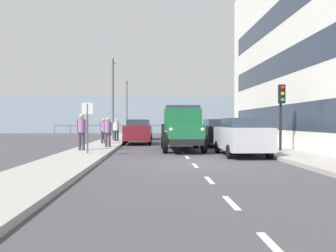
{
  "coord_description": "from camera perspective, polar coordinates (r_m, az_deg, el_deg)",
  "views": [
    {
      "loc": [
        1.49,
        12.35,
        1.54
      ],
      "look_at": [
        0.45,
        -10.64,
        1.27
      ],
      "focal_mm": 35.57,
      "sensor_mm": 36.0,
      "label": 1
    }
  ],
  "objects": [
    {
      "name": "sidewalk_right",
      "position": [
        22.97,
        -10.42,
        -3.0
      ],
      "size": [
        2.23,
        41.44,
        0.15
      ],
      "primitive_type": "cube",
      "color": "#9E9993",
      "rests_on": "ground_plane"
    },
    {
      "name": "sea_horizon",
      "position": [
        46.47,
        -0.74,
        1.85
      ],
      "size": [
        80.0,
        0.8,
        5.0
      ],
      "primitive_type": "cube",
      "color": "#8C9EAD",
      "rests_on": "ground_plane"
    },
    {
      "name": "seawall_railing",
      "position": [
        42.86,
        -0.58,
        -0.17
      ],
      "size": [
        28.08,
        0.08,
        1.2
      ],
      "color": "#4C5156",
      "rests_on": "ground_plane"
    },
    {
      "name": "road_centreline_markings",
      "position": [
        22.5,
        1.23,
        -3.25
      ],
      "size": [
        0.12,
        38.38,
        0.01
      ],
      "color": "silver",
      "rests_on": "ground_plane"
    },
    {
      "name": "pedestrian_in_dark_coat",
      "position": [
        16.98,
        -14.6,
        -0.43
      ],
      "size": [
        0.53,
        0.34,
        1.81
      ],
      "color": "#383342",
      "rests_on": "sidewalk_right"
    },
    {
      "name": "car_silver_kerbside_near",
      "position": [
        15.59,
        12.47,
        -1.71
      ],
      "size": [
        1.88,
        4.17,
        1.72
      ],
      "color": "#B7BABF",
      "rests_on": "ground_plane"
    },
    {
      "name": "sidewalk_left",
      "position": [
        23.56,
        12.47,
        -2.91
      ],
      "size": [
        2.23,
        41.44,
        0.15
      ],
      "primitive_type": "cube",
      "color": "#9E9993",
      "rests_on": "ground_plane"
    },
    {
      "name": "pedestrian_near_railing",
      "position": [
        26.54,
        -10.92,
        -0.22
      ],
      "size": [
        0.53,
        0.34,
        1.67
      ],
      "color": "#383342",
      "rests_on": "sidewalk_right"
    },
    {
      "name": "car_maroon_oppositeside_0",
      "position": [
        23.44,
        -5.19,
        -0.91
      ],
      "size": [
        1.9,
        4.04,
        1.72
      ],
      "color": "maroon",
      "rests_on": "ground_plane"
    },
    {
      "name": "street_sign",
      "position": [
        15.25,
        -13.64,
        1.19
      ],
      "size": [
        0.5,
        0.07,
        2.25
      ],
      "color": "#4C4C4C",
      "rests_on": "sidewalk_right"
    },
    {
      "name": "pedestrian_by_lamp",
      "position": [
        22.08,
        -11.02,
        -0.46
      ],
      "size": [
        0.53,
        0.34,
        1.64
      ],
      "color": "#383342",
      "rests_on": "sidewalk_right"
    },
    {
      "name": "car_teal_oppositeside_1",
      "position": [
        29.79,
        -4.63,
        -0.57
      ],
      "size": [
        1.95,
        4.55,
        1.72
      ],
      "color": "#1E6670",
      "rests_on": "ground_plane"
    },
    {
      "name": "traffic_light_near",
      "position": [
        17.01,
        18.85,
        3.78
      ],
      "size": [
        0.28,
        0.41,
        3.2
      ],
      "color": "black",
      "rests_on": "sidewalk_left"
    },
    {
      "name": "lamp_post_far",
      "position": [
        37.73,
        -7.06,
        4.08
      ],
      "size": [
        0.32,
        1.14,
        6.06
      ],
      "color": "#59595B",
      "rests_on": "sidewalk_right"
    },
    {
      "name": "pedestrian_with_bag",
      "position": [
        18.85,
        -10.28,
        -0.59
      ],
      "size": [
        0.53,
        0.34,
        1.67
      ],
      "color": "#383342",
      "rests_on": "sidewalk_right"
    },
    {
      "name": "truck_vintage_green",
      "position": [
        17.79,
        2.48,
        -0.49
      ],
      "size": [
        2.17,
        5.64,
        2.43
      ],
      "color": "black",
      "rests_on": "ground_plane"
    },
    {
      "name": "car_black_kerbside_1",
      "position": [
        21.55,
        8.25,
        -1.05
      ],
      "size": [
        1.79,
        4.21,
        1.72
      ],
      "color": "black",
      "rests_on": "ground_plane"
    },
    {
      "name": "ground_plane",
      "position": [
        22.81,
        1.17,
        -3.2
      ],
      "size": [
        80.0,
        80.0,
        0.0
      ],
      "primitive_type": "plane",
      "color": "#423F44"
    },
    {
      "name": "pedestrian_couple_b",
      "position": [
        24.81,
        -8.83,
        -0.36
      ],
      "size": [
        0.53,
        0.34,
        1.62
      ],
      "color": "black",
      "rests_on": "sidewalk_right"
    },
    {
      "name": "lamp_post_promenade",
      "position": [
        26.48,
        -9.39,
        5.85
      ],
      "size": [
        0.32,
        1.14,
        6.34
      ],
      "color": "#59595B",
      "rests_on": "sidewalk_right"
    }
  ]
}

